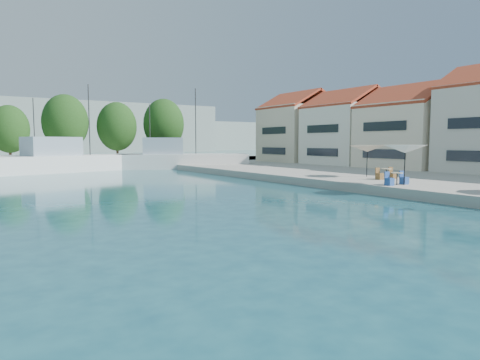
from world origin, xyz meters
TOP-DOWN VIEW (x-y plane):
  - quay_right at (22.00, 30.00)m, footprint 32.00×92.00m
  - quay_far at (-8.00, 67.00)m, footprint 90.00×16.00m
  - hill_east at (40.00, 180.00)m, footprint 140.00×40.00m
  - building_04 at (24.00, 33.00)m, footprint 9.00×8.80m
  - building_05 at (24.00, 42.00)m, footprint 8.40×8.80m
  - building_06 at (24.00, 51.00)m, footprint 9.00×8.80m
  - trawler_03 at (-5.14, 55.18)m, footprint 18.24×9.26m
  - trawler_04 at (7.15, 53.47)m, footprint 16.13×10.21m
  - tree_05 at (-10.07, 70.79)m, footprint 5.18×5.18m
  - tree_06 at (-2.82, 71.32)m, footprint 6.47×6.47m
  - tree_07 at (4.30, 70.00)m, footprint 5.89×5.89m
  - tree_08 at (11.87, 70.03)m, footprint 6.50×6.50m
  - umbrella_white at (7.90, 21.73)m, footprint 2.60×2.60m
  - umbrella_cream at (10.89, 27.30)m, footprint 2.78×2.78m
  - cafe_table_02 at (7.50, 21.95)m, footprint 1.82×0.70m
  - cafe_table_03 at (10.33, 25.04)m, footprint 1.82×0.70m

SIDE VIEW (x-z plane):
  - quay_right at x=22.00m, z-range 0.00..0.60m
  - quay_far at x=-8.00m, z-range 0.00..0.60m
  - cafe_table_02 at x=7.50m, z-range 0.51..1.27m
  - cafe_table_03 at x=10.33m, z-range 0.51..1.27m
  - trawler_03 at x=-5.14m, z-range -4.03..6.17m
  - trawler_04 at x=7.15m, z-range -4.03..6.17m
  - umbrella_cream at x=10.89m, z-range 1.55..3.95m
  - umbrella_white at x=7.90m, z-range 1.58..4.03m
  - building_04 at x=24.00m, z-range 0.42..9.62m
  - tree_05 at x=-10.07m, z-range 1.19..8.86m
  - building_05 at x=24.00m, z-range 0.41..10.11m
  - building_06 at x=24.00m, z-range 0.40..10.60m
  - tree_07 at x=4.30m, z-range 1.27..9.99m
  - hill_east at x=40.00m, z-range 0.00..12.00m
  - tree_06 at x=-2.82m, z-range 1.34..10.92m
  - tree_08 at x=11.87m, z-range 1.34..10.96m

